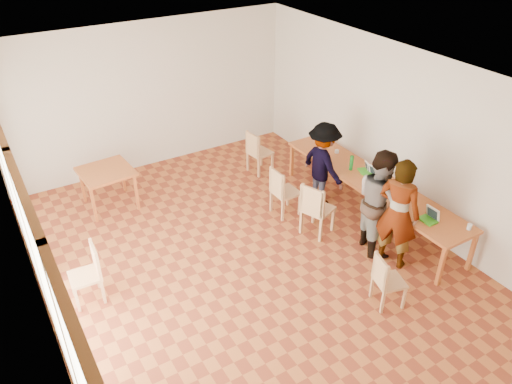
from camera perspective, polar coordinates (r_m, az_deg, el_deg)
ground at (r=8.02m, az=-0.60°, el=-8.18°), size 8.00×8.00×0.00m
wall_back at (r=10.48m, az=-12.03°, el=10.64°), size 6.00×0.10×3.00m
wall_right at (r=8.88m, az=16.37°, el=6.13°), size 0.10×8.00×3.00m
window_wall at (r=6.45m, az=-24.12°, el=-5.92°), size 0.10×8.00×3.00m
ceiling at (r=6.51m, az=-0.75°, el=12.68°), size 6.00×8.00×0.04m
communal_table at (r=8.95m, az=13.05°, el=1.06°), size 0.80×4.00×0.75m
side_table at (r=9.44m, az=-16.74°, el=1.96°), size 0.90×0.90×0.75m
chair_near at (r=7.24m, az=14.53°, el=-9.31°), size 0.48×0.48×0.44m
chair_mid at (r=8.34m, az=6.76°, el=-1.49°), size 0.59×0.59×0.53m
chair_far at (r=8.84m, az=2.91°, el=0.51°), size 0.44×0.44×0.50m
chair_empty at (r=10.20m, az=0.04°, el=4.99°), size 0.48×0.48×0.48m
chair_spare at (r=7.46m, az=-18.41°, el=-8.20°), size 0.44×0.44×0.48m
person_near at (r=7.81m, az=15.88°, el=-2.38°), size 0.68×0.79×1.84m
person_mid at (r=8.12m, az=13.94°, el=-0.98°), size 0.91×1.03×1.77m
person_far at (r=9.18m, az=7.67°, el=3.16°), size 0.62×1.05×1.61m
laptop_near at (r=8.09m, az=19.29°, el=-2.69°), size 0.23×0.27×0.22m
laptop_mid at (r=9.06m, az=12.92°, el=2.21°), size 0.21×0.23×0.19m
laptop_far at (r=9.17m, az=12.39°, el=2.61°), size 0.24×0.25×0.18m
yellow_mug at (r=8.81m, az=15.72°, el=0.82°), size 0.15×0.15×0.09m
green_bottle at (r=9.12m, az=10.85°, el=3.28°), size 0.07×0.07×0.28m
clear_glass at (r=8.10m, az=23.21°, el=-3.68°), size 0.07×0.07×0.09m
condiment_cup at (r=9.73m, az=9.23°, el=4.61°), size 0.08×0.08×0.06m
pink_phone at (r=8.84m, az=15.04°, el=0.77°), size 0.05×0.10×0.01m
black_pouch at (r=8.47m, az=13.48°, el=-0.14°), size 0.16×0.26×0.09m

